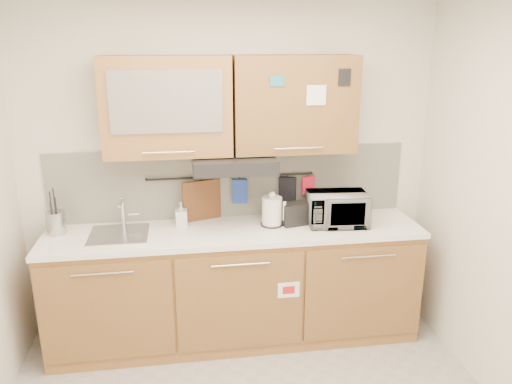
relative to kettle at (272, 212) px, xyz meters
name	(u,v)px	position (x,y,z in m)	size (l,w,h in m)	color
wall_back	(230,170)	(-0.29, 0.27, 0.27)	(3.20, 3.20, 0.00)	silver
base_cabinet	(236,291)	(-0.29, -0.04, -0.62)	(2.80, 0.64, 0.88)	#A6763B
countertop	(235,232)	(-0.29, -0.04, -0.13)	(2.82, 0.62, 0.04)	white
backsplash	(231,183)	(-0.29, 0.25, 0.17)	(2.80, 0.02, 0.56)	silver
upper_cabinets	(231,105)	(-0.29, 0.09, 0.80)	(1.82, 0.37, 0.70)	#A6763B
range_hood	(233,163)	(-0.29, 0.02, 0.39)	(0.60, 0.46, 0.10)	black
sink	(119,234)	(-1.14, -0.03, -0.10)	(0.42, 0.40, 0.26)	silver
utensil_rail	(231,177)	(-0.29, 0.22, 0.23)	(0.02, 0.02, 1.30)	black
utensil_crock	(56,222)	(-1.59, 0.06, -0.02)	(0.14, 0.14, 0.34)	#AAABAF
kettle	(272,212)	(0.00, 0.00, 0.00)	(0.20, 0.19, 0.27)	silver
toaster	(296,213)	(0.19, 0.00, -0.02)	(0.25, 0.18, 0.17)	black
microwave	(337,209)	(0.50, -0.05, 0.02)	(0.45, 0.30, 0.25)	#999999
soap_bottle	(181,214)	(-0.68, 0.08, -0.01)	(0.09, 0.09, 0.19)	#999999
cutting_board	(202,204)	(-0.52, 0.20, 0.02)	(0.31, 0.02, 0.38)	brown
oven_mitt	(240,191)	(-0.22, 0.20, 0.11)	(0.12, 0.03, 0.20)	#213C97
dark_pouch	(288,190)	(0.16, 0.20, 0.11)	(0.13, 0.04, 0.21)	black
pot_holder	(308,185)	(0.33, 0.20, 0.14)	(0.11, 0.02, 0.14)	red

